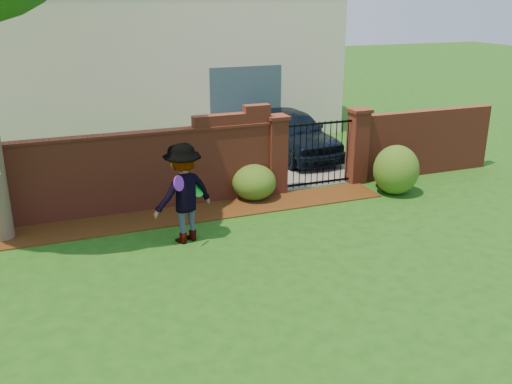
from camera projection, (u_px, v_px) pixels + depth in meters
name	position (u px, v px, depth m)	size (l,w,h in m)	color
ground	(238.00, 285.00, 9.25)	(80.00, 80.00, 0.01)	#1C4B12
mulch_bed	(142.00, 221.00, 11.85)	(11.10, 1.08, 0.03)	#3A1D0A
brick_wall	(83.00, 176.00, 11.77)	(8.70, 0.31, 2.16)	maroon
brick_wall_return	(424.00, 143.00, 14.75)	(4.00, 0.25, 1.70)	maroon
pillar_left	(276.00, 154.00, 13.28)	(0.50, 0.50, 1.88)	maroon
pillar_right	(358.00, 146.00, 14.03)	(0.50, 0.50, 1.88)	maroon
iron_gate	(318.00, 154.00, 13.69)	(1.78, 0.03, 1.60)	black
driveway	(258.00, 148.00, 17.49)	(3.20, 8.00, 0.01)	slate
house	(146.00, 37.00, 19.10)	(12.40, 6.40, 6.30)	beige
car	(295.00, 134.00, 16.30)	(1.64, 4.07, 1.39)	black
shrub_left	(254.00, 182.00, 13.00)	(1.01, 1.01, 0.83)	#285218
shrub_middle	(396.00, 170.00, 13.33)	(1.08, 1.08, 1.18)	#285218
shrub_right	(390.00, 173.00, 13.84)	(0.81, 0.81, 0.72)	#285218
man	(184.00, 194.00, 10.59)	(1.25, 0.72, 1.93)	gray
frisbee_purple	(179.00, 183.00, 10.06)	(0.29, 0.29, 0.03)	#6E1BAD
frisbee_green	(199.00, 190.00, 10.77)	(0.28, 0.28, 0.03)	green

